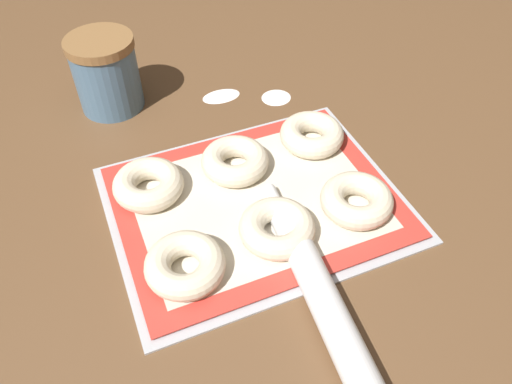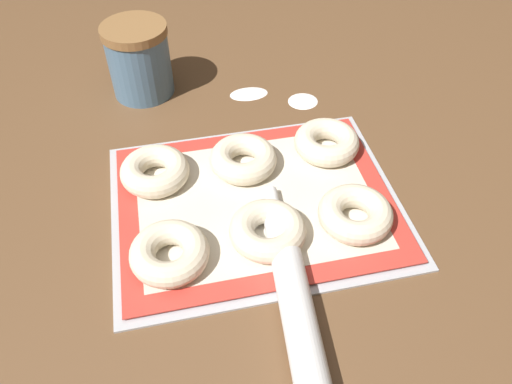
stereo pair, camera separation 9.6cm
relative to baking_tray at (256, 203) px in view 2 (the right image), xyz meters
name	(u,v)px [view 2 (the right image)]	position (x,y,z in m)	size (l,w,h in m)	color
ground_plane	(258,198)	(0.01, 0.01, 0.00)	(2.80, 2.80, 0.00)	brown
baking_tray	(256,203)	(0.00, 0.00, 0.00)	(0.44, 0.35, 0.01)	#B2B5BA
baking_mat	(256,201)	(0.00, 0.00, 0.01)	(0.42, 0.33, 0.00)	red
bagel_front_left	(170,253)	(-0.14, -0.09, 0.03)	(0.11, 0.11, 0.04)	beige
bagel_front_center	(268,230)	(0.00, -0.08, 0.03)	(0.11, 0.11, 0.04)	beige
bagel_front_right	(355,214)	(0.13, -0.07, 0.03)	(0.11, 0.11, 0.04)	beige
bagel_back_left	(155,171)	(-0.15, 0.08, 0.03)	(0.11, 0.11, 0.04)	beige
bagel_back_center	(243,159)	(0.00, 0.08, 0.03)	(0.11, 0.11, 0.04)	beige
bagel_back_right	(327,142)	(0.14, 0.09, 0.03)	(0.11, 0.11, 0.04)	beige
flour_canister	(139,60)	(-0.15, 0.34, 0.07)	(0.12, 0.12, 0.14)	slate
rolling_pin	(299,328)	(0.00, -0.23, 0.02)	(0.08, 0.47, 0.04)	silver
flour_patch_near	(249,93)	(0.05, 0.29, 0.00)	(0.07, 0.04, 0.00)	white
flour_patch_far	(303,101)	(0.15, 0.25, 0.00)	(0.06, 0.05, 0.00)	white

